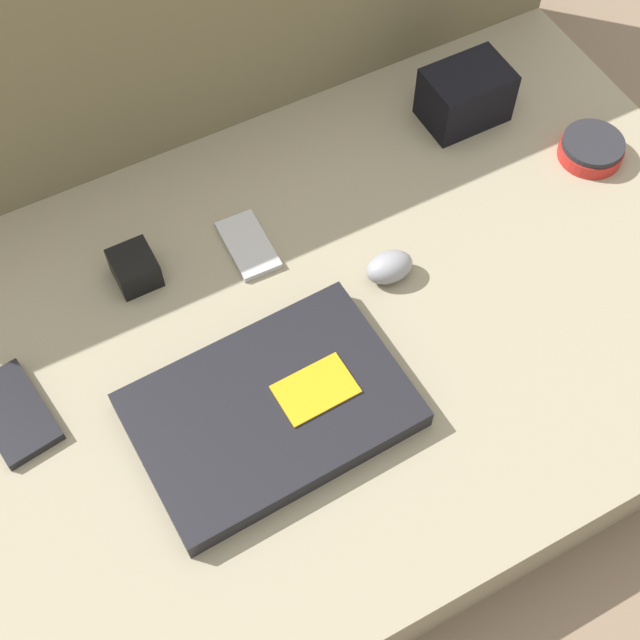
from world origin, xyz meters
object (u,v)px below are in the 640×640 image
(speaker_puck, at_px, (591,149))
(charger_brick, at_px, (135,268))
(laptop, at_px, (271,410))
(computer_mouse, at_px, (389,267))
(phone_silver, at_px, (248,245))
(phone_black, at_px, (14,413))
(camera_pouch, at_px, (465,95))

(speaker_puck, bearing_deg, charger_brick, 170.38)
(laptop, relative_size, speaker_puck, 3.55)
(computer_mouse, distance_m, charger_brick, 0.32)
(charger_brick, bearing_deg, phone_silver, -9.38)
(speaker_puck, bearing_deg, phone_silver, 170.31)
(phone_black, bearing_deg, charger_brick, 21.86)
(computer_mouse, xyz_separation_m, phone_silver, (-0.14, 0.13, -0.01))
(charger_brick, bearing_deg, computer_mouse, -27.70)
(phone_silver, bearing_deg, phone_black, -163.43)
(laptop, bearing_deg, charger_brick, 102.02)
(camera_pouch, distance_m, charger_brick, 0.53)
(computer_mouse, bearing_deg, camera_pouch, 42.57)
(speaker_puck, xyz_separation_m, camera_pouch, (-0.12, 0.15, 0.03))
(computer_mouse, xyz_separation_m, camera_pouch, (0.24, 0.19, 0.02))
(laptop, xyz_separation_m, phone_silver, (0.08, 0.23, -0.01))
(computer_mouse, relative_size, phone_silver, 0.64)
(laptop, bearing_deg, phone_black, 149.74)
(phone_silver, height_order, phone_black, phone_black)
(laptop, height_order, phone_black, laptop)
(speaker_puck, bearing_deg, camera_pouch, 127.85)
(speaker_puck, xyz_separation_m, phone_black, (-0.84, -0.01, -0.01))
(phone_black, bearing_deg, computer_mouse, -12.07)
(computer_mouse, relative_size, phone_black, 0.50)
(computer_mouse, distance_m, speaker_puck, 0.36)
(phone_silver, bearing_deg, laptop, -107.51)
(laptop, xyz_separation_m, charger_brick, (-0.06, 0.26, 0.01))
(speaker_puck, relative_size, charger_brick, 1.55)
(camera_pouch, relative_size, charger_brick, 2.02)
(computer_mouse, bearing_deg, charger_brick, 155.82)
(speaker_puck, height_order, phone_black, speaker_puck)
(laptop, bearing_deg, camera_pouch, 30.91)
(speaker_puck, relative_size, phone_silver, 0.88)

